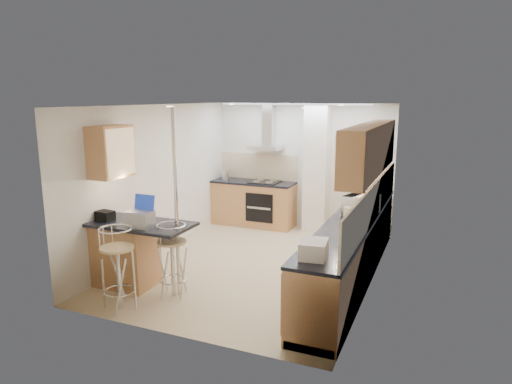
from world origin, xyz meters
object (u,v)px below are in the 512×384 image
at_px(microwave, 361,205).
at_px(bar_stool_end, 173,260).
at_px(bar_stool_near, 118,268).
at_px(laptop, 140,219).
at_px(bread_bin, 314,249).

distance_m(microwave, bar_stool_end, 2.83).
xyz_separation_m(microwave, bar_stool_near, (-2.55, -2.35, -0.53)).
bearing_deg(laptop, bar_stool_near, -91.47).
distance_m(microwave, laptop, 3.15).
bearing_deg(bar_stool_end, microwave, 0.46).
bearing_deg(bread_bin, laptop, 168.61).
relative_size(microwave, bar_stool_end, 0.53).
xyz_separation_m(bar_stool_near, bread_bin, (2.41, 0.30, 0.48)).
height_order(microwave, bread_bin, microwave).
xyz_separation_m(microwave, bread_bin, (-0.14, -2.05, -0.05)).
relative_size(microwave, laptop, 1.69).
height_order(microwave, laptop, microwave).
relative_size(bar_stool_near, bread_bin, 3.00).
distance_m(microwave, bar_stool_near, 3.51).
bearing_deg(laptop, bar_stool_end, 14.39).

